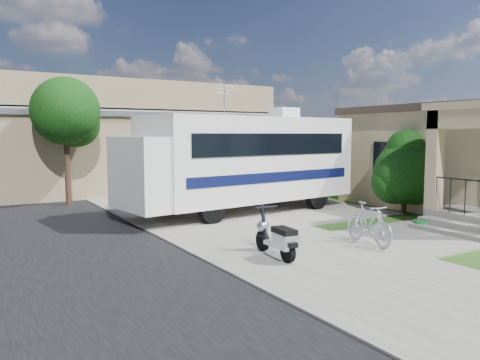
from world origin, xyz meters
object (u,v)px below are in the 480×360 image
shrub (405,170)px  scooter (277,238)px  garden_hose (422,225)px  motorhome (243,159)px  bicycle (369,226)px

shrub → scooter: (-6.94, -2.60, -0.94)m
shrub → garden_hose: (-1.74, -2.06, -1.29)m
motorhome → shrub: (4.53, -2.70, -0.35)m
shrub → bicycle: bearing=-148.6°
shrub → motorhome: bearing=149.2°
scooter → bicycle: 2.47m
motorhome → garden_hose: (2.79, -4.75, -1.64)m
motorhome → shrub: bearing=-37.4°
shrub → garden_hose: bearing=-130.2°
motorhome → shrub: motorhome is taller
scooter → bicycle: bearing=3.4°
shrub → bicycle: shrub is taller
motorhome → shrub: size_ratio=3.00×
shrub → garden_hose: shrub is taller
bicycle → garden_hose: bearing=22.0°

